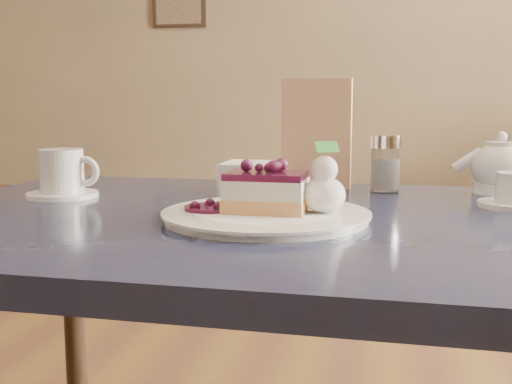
% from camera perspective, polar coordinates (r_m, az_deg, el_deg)
% --- Properties ---
extents(main_table, '(1.13, 0.77, 0.70)m').
position_cam_1_polar(main_table, '(0.95, 1.47, -6.34)').
color(main_table, '#1B203A').
rests_on(main_table, ground).
extents(dessert_plate, '(0.28, 0.28, 0.01)m').
position_cam_1_polar(dessert_plate, '(0.89, 0.91, -2.16)').
color(dessert_plate, white).
rests_on(dessert_plate, main_table).
extents(cheesecake_slice, '(0.11, 0.08, 0.06)m').
position_cam_1_polar(cheesecake_slice, '(0.88, 0.91, -0.03)').
color(cheesecake_slice, '#E19255').
rests_on(cheesecake_slice, dessert_plate).
extents(whipped_cream, '(0.06, 0.06, 0.05)m').
position_cam_1_polar(whipped_cream, '(0.88, 6.07, -0.23)').
color(whipped_cream, white).
rests_on(whipped_cream, dessert_plate).
extents(berry_sauce, '(0.07, 0.07, 0.01)m').
position_cam_1_polar(berry_sauce, '(0.90, -4.06, -1.45)').
color(berry_sauce, '#410E2C').
rests_on(berry_sauce, dessert_plate).
extents(coffee_set, '(0.13, 0.12, 0.08)m').
position_cam_1_polar(coffee_set, '(1.14, -16.77, 1.39)').
color(coffee_set, white).
rests_on(coffee_set, main_table).
extents(tea_set, '(0.15, 0.26, 0.10)m').
position_cam_1_polar(tea_set, '(1.19, 21.06, 1.59)').
color(tea_set, white).
rests_on(tea_set, main_table).
extents(menu_card, '(0.13, 0.03, 0.20)m').
position_cam_1_polar(menu_card, '(1.21, 5.39, 5.18)').
color(menu_card, beige).
rests_on(menu_card, main_table).
extents(sugar_shaker, '(0.06, 0.06, 0.10)m').
position_cam_1_polar(sugar_shaker, '(1.19, 11.41, 2.60)').
color(sugar_shaker, white).
rests_on(sugar_shaker, main_table).
extents(napkin_stack, '(0.11, 0.11, 0.05)m').
position_cam_1_polar(napkin_stack, '(1.23, -0.27, 1.57)').
color(napkin_stack, white).
rests_on(napkin_stack, main_table).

